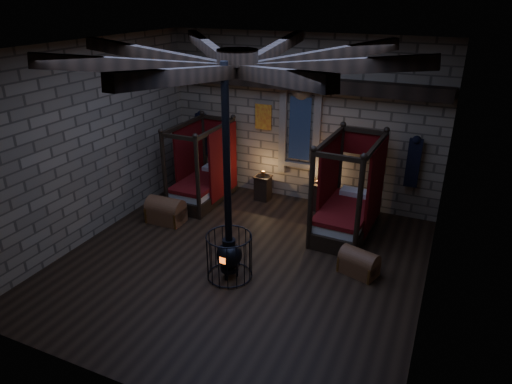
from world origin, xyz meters
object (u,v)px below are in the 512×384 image
at_px(bed_left, 204,182).
at_px(trunk_right, 359,263).
at_px(trunk_left, 166,211).
at_px(stove, 229,251).
at_px(bed_right, 347,210).

xyz_separation_m(bed_left, trunk_right, (4.47, -1.76, -0.27)).
height_order(trunk_left, stove, stove).
distance_m(trunk_left, trunk_right, 4.68).
bearing_deg(bed_left, stove, -51.78).
distance_m(bed_right, trunk_right, 1.72).
height_order(trunk_left, trunk_right, trunk_left).
bearing_deg(bed_right, stove, -118.21).
bearing_deg(trunk_right, bed_right, 129.39).
relative_size(bed_left, trunk_right, 2.50).
bearing_deg(bed_right, trunk_right, -65.31).
xyz_separation_m(bed_right, trunk_left, (-4.03, -1.27, -0.26)).
xyz_separation_m(trunk_left, trunk_right, (4.67, -0.30, -0.05)).
bearing_deg(bed_right, bed_left, 179.74).
xyz_separation_m(bed_left, trunk_left, (-0.20, -1.46, -0.23)).
relative_size(bed_right, stove, 0.54).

